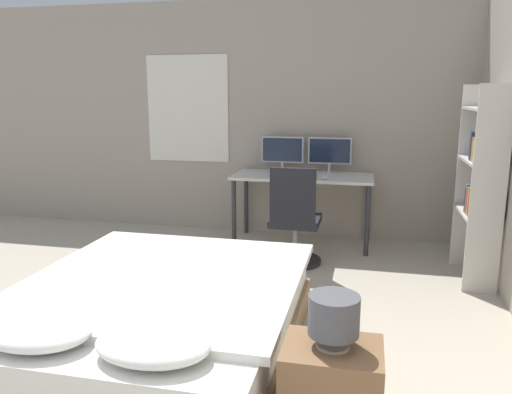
{
  "coord_description": "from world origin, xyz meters",
  "views": [
    {
      "loc": [
        0.96,
        -1.38,
        1.67
      ],
      "look_at": [
        -0.0,
        2.86,
        0.75
      ],
      "focal_mm": 35.0,
      "sensor_mm": 36.0,
      "label": 1
    }
  ],
  "objects_px": {
    "desk": "(303,183)",
    "monitor_right": "(330,153)",
    "bed": "(160,320)",
    "office_chair": "(295,226)",
    "bookshelf": "(482,177)",
    "computer_mouse": "(325,178)",
    "bedside_lamp": "(334,316)",
    "keyboard": "(300,178)",
    "monitor_left": "(283,151)"
  },
  "relations": [
    {
      "from": "computer_mouse",
      "to": "keyboard",
      "type": "bearing_deg",
      "value": 180.0
    },
    {
      "from": "bed",
      "to": "desk",
      "type": "bearing_deg",
      "value": 78.38
    },
    {
      "from": "office_chair",
      "to": "computer_mouse",
      "type": "bearing_deg",
      "value": 63.69
    },
    {
      "from": "bed",
      "to": "office_chair",
      "type": "height_order",
      "value": "office_chair"
    },
    {
      "from": "bedside_lamp",
      "to": "monitor_right",
      "type": "height_order",
      "value": "monitor_right"
    },
    {
      "from": "desk",
      "to": "monitor_right",
      "type": "distance_m",
      "value": 0.47
    },
    {
      "from": "desk",
      "to": "monitor_right",
      "type": "height_order",
      "value": "monitor_right"
    },
    {
      "from": "desk",
      "to": "monitor_left",
      "type": "distance_m",
      "value": 0.47
    },
    {
      "from": "bedside_lamp",
      "to": "monitor_left",
      "type": "bearing_deg",
      "value": 103.44
    },
    {
      "from": "bed",
      "to": "keyboard",
      "type": "xyz_separation_m",
      "value": [
        0.55,
        2.43,
        0.53
      ]
    },
    {
      "from": "monitor_left",
      "to": "office_chair",
      "type": "bearing_deg",
      "value": -73.18
    },
    {
      "from": "bedside_lamp",
      "to": "keyboard",
      "type": "xyz_separation_m",
      "value": [
        -0.57,
        3.04,
        0.1
      ]
    },
    {
      "from": "monitor_left",
      "to": "office_chair",
      "type": "distance_m",
      "value": 1.16
    },
    {
      "from": "monitor_left",
      "to": "bookshelf",
      "type": "bearing_deg",
      "value": -28.02
    },
    {
      "from": "bed",
      "to": "bookshelf",
      "type": "height_order",
      "value": "bookshelf"
    },
    {
      "from": "desk",
      "to": "computer_mouse",
      "type": "distance_m",
      "value": 0.36
    },
    {
      "from": "bed",
      "to": "bookshelf",
      "type": "distance_m",
      "value": 2.96
    },
    {
      "from": "bedside_lamp",
      "to": "monitor_left",
      "type": "xyz_separation_m",
      "value": [
        -0.83,
        3.49,
        0.32
      ]
    },
    {
      "from": "keyboard",
      "to": "bookshelf",
      "type": "xyz_separation_m",
      "value": [
        1.65,
        -0.57,
        0.16
      ]
    },
    {
      "from": "bookshelf",
      "to": "computer_mouse",
      "type": "bearing_deg",
      "value": 157.85
    },
    {
      "from": "computer_mouse",
      "to": "office_chair",
      "type": "relative_size",
      "value": 0.07
    },
    {
      "from": "office_chair",
      "to": "bed",
      "type": "bearing_deg",
      "value": -106.25
    },
    {
      "from": "bed",
      "to": "monitor_left",
      "type": "distance_m",
      "value": 2.99
    },
    {
      "from": "bed",
      "to": "monitor_right",
      "type": "bearing_deg",
      "value": 74.28
    },
    {
      "from": "bedside_lamp",
      "to": "bookshelf",
      "type": "xyz_separation_m",
      "value": [
        1.08,
        2.47,
        0.26
      ]
    },
    {
      "from": "bedside_lamp",
      "to": "monitor_right",
      "type": "bearing_deg",
      "value": 94.96
    },
    {
      "from": "monitor_left",
      "to": "bed",
      "type": "bearing_deg",
      "value": -95.55
    },
    {
      "from": "bedside_lamp",
      "to": "keyboard",
      "type": "relative_size",
      "value": 0.72
    },
    {
      "from": "monitor_left",
      "to": "office_chair",
      "type": "relative_size",
      "value": 0.49
    },
    {
      "from": "bedside_lamp",
      "to": "keyboard",
      "type": "bearing_deg",
      "value": 100.61
    },
    {
      "from": "bed",
      "to": "keyboard",
      "type": "relative_size",
      "value": 5.97
    },
    {
      "from": "desk",
      "to": "monitor_left",
      "type": "relative_size",
      "value": 3.17
    },
    {
      "from": "desk",
      "to": "bed",
      "type": "bearing_deg",
      "value": -101.62
    },
    {
      "from": "monitor_left",
      "to": "computer_mouse",
      "type": "bearing_deg",
      "value": -40.8
    },
    {
      "from": "computer_mouse",
      "to": "bookshelf",
      "type": "relative_size",
      "value": 0.04
    },
    {
      "from": "computer_mouse",
      "to": "monitor_left",
      "type": "bearing_deg",
      "value": 139.2
    },
    {
      "from": "desk",
      "to": "bookshelf",
      "type": "xyz_separation_m",
      "value": [
        1.65,
        -0.79,
        0.26
      ]
    },
    {
      "from": "keyboard",
      "to": "computer_mouse",
      "type": "distance_m",
      "value": 0.26
    },
    {
      "from": "bed",
      "to": "computer_mouse",
      "type": "height_order",
      "value": "computer_mouse"
    },
    {
      "from": "office_chair",
      "to": "monitor_left",
      "type": "bearing_deg",
      "value": 106.82
    },
    {
      "from": "bed",
      "to": "desk",
      "type": "distance_m",
      "value": 2.74
    },
    {
      "from": "office_chair",
      "to": "monitor_right",
      "type": "bearing_deg",
      "value": 75.37
    },
    {
      "from": "office_chair",
      "to": "bookshelf",
      "type": "height_order",
      "value": "bookshelf"
    },
    {
      "from": "bedside_lamp",
      "to": "monitor_right",
      "type": "distance_m",
      "value": 3.52
    },
    {
      "from": "monitor_left",
      "to": "monitor_right",
      "type": "height_order",
      "value": "same"
    },
    {
      "from": "desk",
      "to": "keyboard",
      "type": "height_order",
      "value": "keyboard"
    },
    {
      "from": "monitor_right",
      "to": "computer_mouse",
      "type": "relative_size",
      "value": 6.85
    },
    {
      "from": "bedside_lamp",
      "to": "desk",
      "type": "distance_m",
      "value": 3.31
    },
    {
      "from": "bookshelf",
      "to": "monitor_left",
      "type": "bearing_deg",
      "value": 151.98
    },
    {
      "from": "keyboard",
      "to": "desk",
      "type": "bearing_deg",
      "value": 90.0
    }
  ]
}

